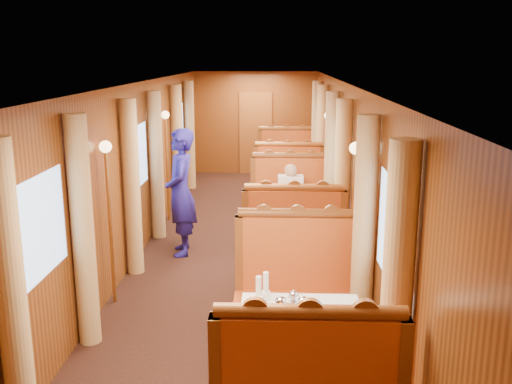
{
  "coord_description": "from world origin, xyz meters",
  "views": [
    {
      "loc": [
        0.53,
        -8.03,
        2.88
      ],
      "look_at": [
        0.25,
        -0.42,
        1.05
      ],
      "focal_mm": 40.0,
      "sensor_mm": 36.0,
      "label": 1
    }
  ],
  "objects_px": {
    "table_near": "(300,350)",
    "teapot_right": "(303,309)",
    "steward": "(181,192)",
    "banquette_mid_aft": "(290,209)",
    "banquette_mid_fwd": "(293,250)",
    "rose_vase_far": "(288,153)",
    "banquette_far_aft": "(287,168)",
    "table_mid": "(291,230)",
    "fruit_plate": "(338,314)",
    "teapot_left": "(281,308)",
    "passenger": "(290,194)",
    "table_far": "(287,180)",
    "banquette_near_aft": "(297,297)",
    "banquette_far_fwd": "(288,189)",
    "rose_vase_mid": "(291,193)",
    "tea_tray": "(293,311)",
    "teapot_back": "(293,301)"
  },
  "relations": [
    {
      "from": "rose_vase_far",
      "to": "banquette_far_fwd",
      "type": "bearing_deg",
      "value": -90.52
    },
    {
      "from": "banquette_mid_aft",
      "to": "tea_tray",
      "type": "bearing_deg",
      "value": -90.94
    },
    {
      "from": "rose_vase_mid",
      "to": "rose_vase_far",
      "type": "bearing_deg",
      "value": 89.66
    },
    {
      "from": "table_mid",
      "to": "fruit_plate",
      "type": "bearing_deg",
      "value": -85.19
    },
    {
      "from": "table_near",
      "to": "banquette_far_aft",
      "type": "height_order",
      "value": "banquette_far_aft"
    },
    {
      "from": "table_near",
      "to": "teapot_right",
      "type": "distance_m",
      "value": 0.46
    },
    {
      "from": "fruit_plate",
      "to": "teapot_back",
      "type": "bearing_deg",
      "value": 158.46
    },
    {
      "from": "passenger",
      "to": "banquette_far_fwd",
      "type": "bearing_deg",
      "value": 90.0
    },
    {
      "from": "teapot_back",
      "to": "rose_vase_mid",
      "type": "xyz_separation_m",
      "value": [
        0.05,
        3.48,
        0.12
      ]
    },
    {
      "from": "banquette_far_fwd",
      "to": "tea_tray",
      "type": "bearing_deg",
      "value": -90.71
    },
    {
      "from": "fruit_plate",
      "to": "teapot_left",
      "type": "bearing_deg",
      "value": -178.21
    },
    {
      "from": "table_near",
      "to": "banquette_far_fwd",
      "type": "height_order",
      "value": "banquette_far_fwd"
    },
    {
      "from": "rose_vase_mid",
      "to": "passenger",
      "type": "bearing_deg",
      "value": 89.11
    },
    {
      "from": "table_near",
      "to": "table_far",
      "type": "xyz_separation_m",
      "value": [
        0.0,
        7.0,
        0.0
      ]
    },
    {
      "from": "tea_tray",
      "to": "banquette_far_aft",
      "type": "bearing_deg",
      "value": 89.47
    },
    {
      "from": "table_near",
      "to": "teapot_left",
      "type": "relative_size",
      "value": 6.43
    },
    {
      "from": "banquette_near_aft",
      "to": "table_far",
      "type": "bearing_deg",
      "value": 90.0
    },
    {
      "from": "table_far",
      "to": "banquette_far_fwd",
      "type": "height_order",
      "value": "banquette_far_fwd"
    },
    {
      "from": "banquette_mid_aft",
      "to": "fruit_plate",
      "type": "xyz_separation_m",
      "value": [
        0.3,
        -4.61,
        0.35
      ]
    },
    {
      "from": "table_near",
      "to": "rose_vase_far",
      "type": "height_order",
      "value": "rose_vase_far"
    },
    {
      "from": "table_mid",
      "to": "banquette_far_aft",
      "type": "xyz_separation_m",
      "value": [
        0.0,
        4.51,
        0.05
      ]
    },
    {
      "from": "tea_tray",
      "to": "banquette_near_aft",
      "type": "bearing_deg",
      "value": 85.91
    },
    {
      "from": "teapot_right",
      "to": "steward",
      "type": "relative_size",
      "value": 0.09
    },
    {
      "from": "table_near",
      "to": "table_mid",
      "type": "relative_size",
      "value": 1.0
    },
    {
      "from": "table_mid",
      "to": "banquette_far_fwd",
      "type": "height_order",
      "value": "banquette_far_fwd"
    },
    {
      "from": "banquette_far_aft",
      "to": "tea_tray",
      "type": "xyz_separation_m",
      "value": [
        -0.07,
        -8.05,
        0.33
      ]
    },
    {
      "from": "tea_tray",
      "to": "rose_vase_far",
      "type": "bearing_deg",
      "value": 89.32
    },
    {
      "from": "table_near",
      "to": "rose_vase_far",
      "type": "distance_m",
      "value": 7.01
    },
    {
      "from": "table_near",
      "to": "passenger",
      "type": "relative_size",
      "value": 1.38
    },
    {
      "from": "table_far",
      "to": "fruit_plate",
      "type": "distance_m",
      "value": 7.11
    },
    {
      "from": "rose_vase_far",
      "to": "steward",
      "type": "bearing_deg",
      "value": -114.96
    },
    {
      "from": "banquette_mid_fwd",
      "to": "tea_tray",
      "type": "bearing_deg",
      "value": -91.7
    },
    {
      "from": "teapot_left",
      "to": "teapot_back",
      "type": "relative_size",
      "value": 1.11
    },
    {
      "from": "banquette_mid_aft",
      "to": "banquette_mid_fwd",
      "type": "bearing_deg",
      "value": -90.0
    },
    {
      "from": "table_far",
      "to": "tea_tray",
      "type": "xyz_separation_m",
      "value": [
        -0.07,
        -7.03,
        0.38
      ]
    },
    {
      "from": "table_near",
      "to": "table_mid",
      "type": "height_order",
      "value": "same"
    },
    {
      "from": "steward",
      "to": "passenger",
      "type": "xyz_separation_m",
      "value": [
        1.62,
        0.78,
        -0.19
      ]
    },
    {
      "from": "banquette_far_fwd",
      "to": "teapot_back",
      "type": "height_order",
      "value": "banquette_far_fwd"
    },
    {
      "from": "banquette_mid_fwd",
      "to": "banquette_mid_aft",
      "type": "height_order",
      "value": "same"
    },
    {
      "from": "table_near",
      "to": "tea_tray",
      "type": "distance_m",
      "value": 0.39
    },
    {
      "from": "teapot_left",
      "to": "passenger",
      "type": "height_order",
      "value": "passenger"
    },
    {
      "from": "tea_tray",
      "to": "teapot_left",
      "type": "distance_m",
      "value": 0.14
    },
    {
      "from": "fruit_plate",
      "to": "rose_vase_far",
      "type": "distance_m",
      "value": 7.09
    },
    {
      "from": "table_far",
      "to": "teapot_left",
      "type": "height_order",
      "value": "teapot_left"
    },
    {
      "from": "rose_vase_mid",
      "to": "teapot_right",
      "type": "bearing_deg",
      "value": -89.67
    },
    {
      "from": "banquette_far_aft",
      "to": "teapot_left",
      "type": "height_order",
      "value": "banquette_far_aft"
    },
    {
      "from": "rose_vase_far",
      "to": "banquette_far_aft",
      "type": "bearing_deg",
      "value": 90.51
    },
    {
      "from": "teapot_right",
      "to": "teapot_back",
      "type": "relative_size",
      "value": 1.13
    },
    {
      "from": "banquette_far_aft",
      "to": "steward",
      "type": "xyz_separation_m",
      "value": [
        -1.62,
        -4.52,
        0.51
      ]
    },
    {
      "from": "banquette_mid_fwd",
      "to": "fruit_plate",
      "type": "relative_size",
      "value": 6.25
    }
  ]
}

